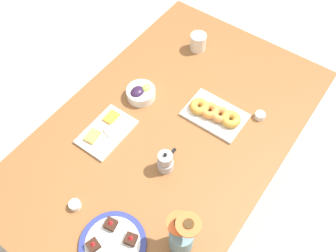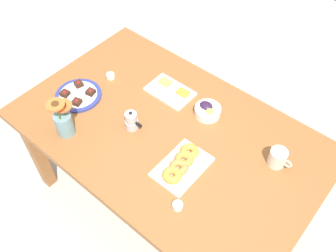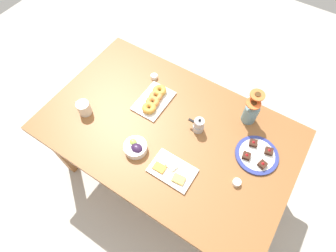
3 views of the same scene
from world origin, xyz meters
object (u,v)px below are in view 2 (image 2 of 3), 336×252
Objects in this scene: moka_pot at (131,121)px; jam_cup_honey at (110,76)px; jam_cup_berry at (178,206)px; dessert_plate at (78,95)px; coffee_mug at (278,158)px; grape_bowl at (208,110)px; flower_vase at (64,122)px; croissant_platter at (182,165)px; dining_table at (168,141)px; cheese_platter at (170,91)px.

jam_cup_honey is at bearing 151.82° from moka_pot.
dessert_plate is at bearing 168.69° from jam_cup_berry.
coffee_mug is 0.85× the size of grape_bowl.
grape_bowl is 0.75m from flower_vase.
moka_pot is at bearing -28.18° from jam_cup_honey.
croissant_platter is at bearing -136.92° from coffee_mug.
jam_cup_honey and jam_cup_berry have the same top height.
flower_vase is (-0.39, -0.34, 0.17)m from dining_table.
jam_cup_honey is at bearing 154.58° from jam_cup_berry.
jam_cup_berry is 0.20× the size of flower_vase.
dining_table is at bearing -9.81° from jam_cup_honey.
coffee_mug is 0.54m from jam_cup_berry.
coffee_mug is 1.12m from dessert_plate.
jam_cup_honey is at bearing 162.86° from croissant_platter.
grape_bowl is 0.37m from croissant_platter.
cheese_platter is 0.37m from jam_cup_honey.
flower_vase is (0.12, -0.43, 0.07)m from jam_cup_honey.
jam_cup_berry is 0.40× the size of moka_pot.
flower_vase is (-0.71, -0.04, 0.07)m from jam_cup_berry.
dessert_plate reaches higher than cheese_platter.
cheese_platter is 0.51m from croissant_platter.
dining_table is 0.23m from moka_pot.
croissant_platter is (0.37, -0.35, 0.01)m from cheese_platter.
coffee_mug is 1.01× the size of moka_pot.
moka_pot is (0.01, -0.33, 0.04)m from cheese_platter.
coffee_mug is at bearing 29.72° from flower_vase.
jam_cup_berry is at bearing -11.31° from dessert_plate.
dining_table is 13.36× the size of coffee_mug.
moka_pot reaches higher than jam_cup_berry.
jam_cup_honey is at bearing -167.30° from grape_bowl.
cheese_platter is 5.42× the size of jam_cup_honey.
grape_bowl reaches higher than cheese_platter.
moka_pot reaches higher than cheese_platter.
jam_cup_berry is (0.23, -0.53, -0.01)m from grape_bowl.
moka_pot is at bearing -126.95° from grape_bowl.
coffee_mug is 1.06m from flower_vase.
cheese_platter is 1.01× the size of dessert_plate.
dining_table is at bearing -52.57° from cheese_platter.
grape_bowl is 0.62m from jam_cup_honey.
croissant_platter is 5.90× the size of jam_cup_honey.
grape_bowl is at bearing 12.70° from jam_cup_honey.
jam_cup_berry is 0.19× the size of dessert_plate.
dessert_plate is 0.39m from moka_pot.
coffee_mug is at bearing 16.42° from dessert_plate.
dessert_plate is (-0.86, 0.17, -0.00)m from jam_cup_berry.
jam_cup_honey is (-0.60, -0.14, -0.01)m from grape_bowl.
cheese_platter is at bearing 135.94° from croissant_platter.
grape_bowl is 0.58m from jam_cup_berry.
dessert_plate is (-0.74, -0.00, -0.01)m from croissant_platter.
croissant_platter reaches higher than jam_cup_honey.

